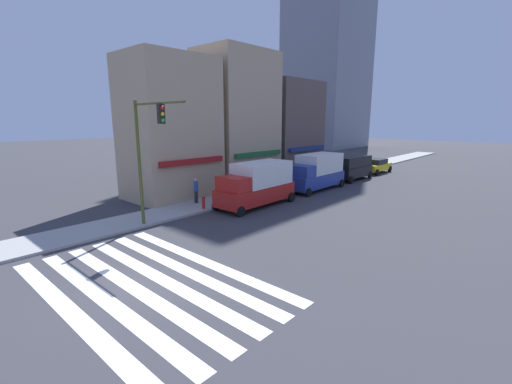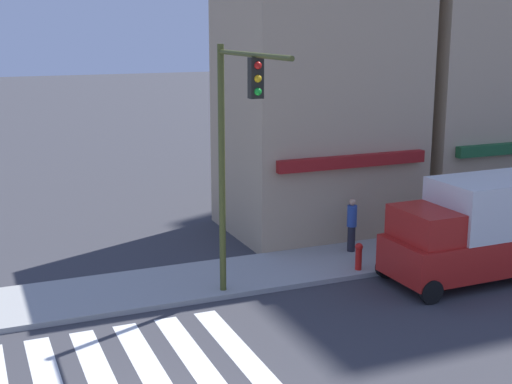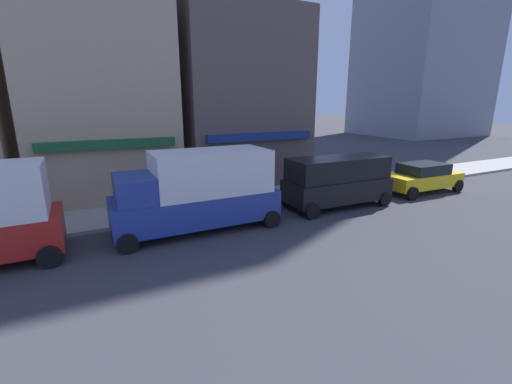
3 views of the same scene
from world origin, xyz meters
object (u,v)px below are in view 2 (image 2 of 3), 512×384
Objects in this scene: traffic_signal at (234,135)px; fire_hydrant at (359,255)px; pedestrian_red_jacket at (464,214)px; box_truck_red at (488,227)px; pedestrian_blue_shirt at (352,224)px.

traffic_signal reaches higher than fire_hydrant.
pedestrian_red_jacket is (9.30, 2.21, -3.60)m from traffic_signal.
box_truck_red is 4.35m from pedestrian_blue_shirt.
box_truck_red is 3.38m from pedestrian_red_jacket.
fire_hydrant is (-4.91, -1.28, -0.46)m from pedestrian_red_jacket.
traffic_signal is at bearing -167.98° from fire_hydrant.
traffic_signal is 6.05m from fire_hydrant.
box_truck_red is at bearing -134.76° from pedestrian_blue_shirt.
pedestrian_blue_shirt is (5.11, 2.62, -3.60)m from traffic_signal.
box_truck_red reaches higher than fire_hydrant.
pedestrian_blue_shirt reaches higher than fire_hydrant.
pedestrian_red_jacket is 2.10× the size of fire_hydrant.
traffic_signal is 6.77m from pedestrian_blue_shirt.
traffic_signal is 3.92× the size of pedestrian_red_jacket.
traffic_signal is 1.11× the size of box_truck_red.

